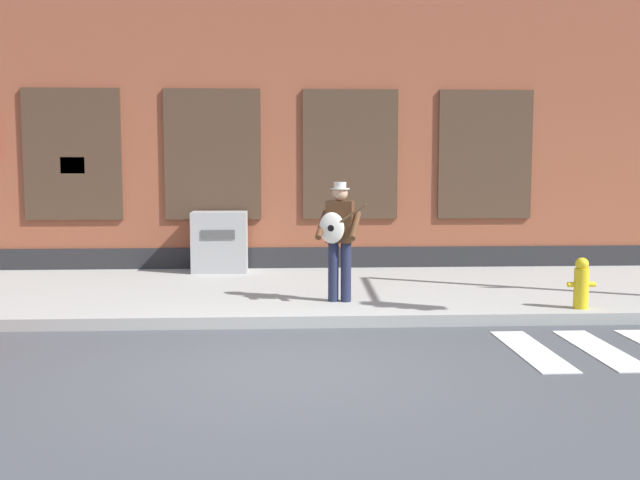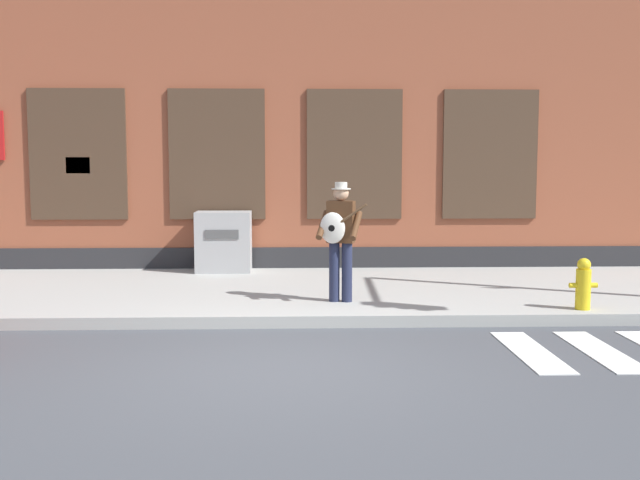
{
  "view_description": "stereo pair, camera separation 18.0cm",
  "coord_description": "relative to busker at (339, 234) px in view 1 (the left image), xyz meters",
  "views": [
    {
      "loc": [
        -0.02,
        -7.59,
        2.12
      ],
      "look_at": [
        0.49,
        2.22,
        1.12
      ],
      "focal_mm": 42.0,
      "sensor_mm": 36.0,
      "label": 1
    },
    {
      "loc": [
        0.16,
        -7.6,
        2.12
      ],
      "look_at": [
        0.49,
        2.22,
        1.12
      ],
      "focal_mm": 42.0,
      "sensor_mm": 36.0,
      "label": 2
    }
  ],
  "objects": [
    {
      "name": "ground_plane",
      "position": [
        -0.79,
        -2.94,
        -1.13
      ],
      "size": [
        160.0,
        160.0,
        0.0
      ],
      "primitive_type": "plane",
      "color": "#424449"
    },
    {
      "name": "sidewalk",
      "position": [
        -0.79,
        1.25,
        -1.05
      ],
      "size": [
        28.0,
        4.56,
        0.16
      ],
      "color": "#9E9E99",
      "rests_on": "ground"
    },
    {
      "name": "building_backdrop",
      "position": [
        -0.79,
        5.53,
        2.05
      ],
      "size": [
        28.0,
        4.06,
        6.37
      ],
      "color": "brown",
      "rests_on": "ground"
    },
    {
      "name": "busker",
      "position": [
        0.0,
        0.0,
        0.0
      ],
      "size": [
        0.72,
        0.65,
        1.71
      ],
      "color": "#1E233D",
      "rests_on": "sidewalk"
    },
    {
      "name": "utility_box",
      "position": [
        -1.93,
        3.08,
        -0.42
      ],
      "size": [
        0.99,
        0.65,
        1.1
      ],
      "color": "#9E9E9E",
      "rests_on": "sidewalk"
    },
    {
      "name": "fire_hydrant",
      "position": [
        3.26,
        -0.67,
        -0.63
      ],
      "size": [
        0.38,
        0.2,
        0.7
      ],
      "color": "gold",
      "rests_on": "sidewalk"
    }
  ]
}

